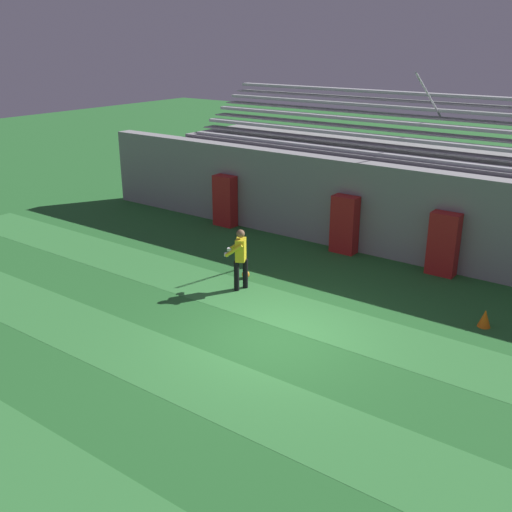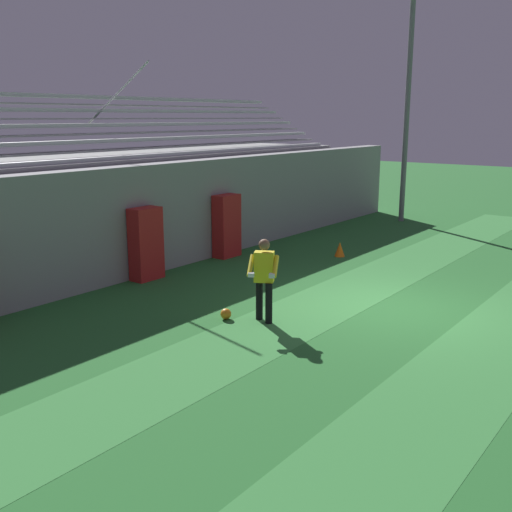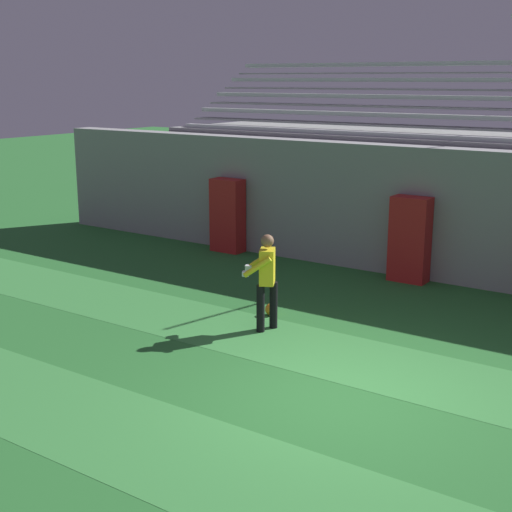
% 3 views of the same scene
% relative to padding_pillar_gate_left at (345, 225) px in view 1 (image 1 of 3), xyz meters
% --- Properties ---
extents(ground_plane, '(80.00, 80.00, 0.00)m').
position_rel_padding_pillar_gate_left_xyz_m(ground_plane, '(1.56, -5.95, -0.90)').
color(ground_plane, '#286B2D').
extents(turf_stripe_near, '(28.00, 1.84, 0.01)m').
position_rel_padding_pillar_gate_left_xyz_m(turf_stripe_near, '(1.56, -11.95, -0.90)').
color(turf_stripe_near, '#38843D').
rests_on(turf_stripe_near, ground).
extents(turf_stripe_mid, '(28.00, 1.84, 0.01)m').
position_rel_padding_pillar_gate_left_xyz_m(turf_stripe_mid, '(1.56, -8.27, -0.90)').
color(turf_stripe_mid, '#38843D').
rests_on(turf_stripe_mid, ground).
extents(turf_stripe_far, '(28.00, 1.84, 0.01)m').
position_rel_padding_pillar_gate_left_xyz_m(turf_stripe_far, '(1.56, -4.59, -0.90)').
color(turf_stripe_far, '#38843D').
rests_on(turf_stripe_far, ground).
extents(back_wall, '(24.00, 0.60, 2.80)m').
position_rel_padding_pillar_gate_left_xyz_m(back_wall, '(1.56, 0.55, 0.50)').
color(back_wall, gray).
rests_on(back_wall, ground).
extents(padding_pillar_gate_left, '(0.81, 0.44, 1.81)m').
position_rel_padding_pillar_gate_left_xyz_m(padding_pillar_gate_left, '(0.00, 0.00, 0.00)').
color(padding_pillar_gate_left, '#B21E1E').
rests_on(padding_pillar_gate_left, ground).
extents(padding_pillar_gate_right, '(0.81, 0.44, 1.81)m').
position_rel_padding_pillar_gate_left_xyz_m(padding_pillar_gate_right, '(3.12, 0.00, 0.00)').
color(padding_pillar_gate_right, '#B21E1E').
rests_on(padding_pillar_gate_right, ground).
extents(padding_pillar_far_left, '(0.81, 0.44, 1.81)m').
position_rel_padding_pillar_gate_left_xyz_m(padding_pillar_far_left, '(-4.77, 0.00, 0.00)').
color(padding_pillar_far_left, '#B21E1E').
rests_on(padding_pillar_far_left, ground).
extents(bleacher_stand, '(18.00, 4.05, 5.43)m').
position_rel_padding_pillar_gate_left_xyz_m(bleacher_stand, '(1.56, 2.89, 0.60)').
color(bleacher_stand, gray).
rests_on(bleacher_stand, ground).
extents(goalkeeper, '(0.69, 0.73, 1.67)m').
position_rel_padding_pillar_gate_left_xyz_m(goalkeeper, '(-0.81, -4.23, 0.05)').
color(goalkeeper, black).
rests_on(goalkeeper, ground).
extents(soccer_ball, '(0.22, 0.22, 0.22)m').
position_rel_padding_pillar_gate_left_xyz_m(soccer_ball, '(-1.16, -3.54, -0.79)').
color(soccer_ball, orange).
rests_on(soccer_ball, ground).
extents(traffic_cone, '(0.30, 0.30, 0.42)m').
position_rel_padding_pillar_gate_left_xyz_m(traffic_cone, '(5.13, -2.61, -0.69)').
color(traffic_cone, orange).
rests_on(traffic_cone, ground).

